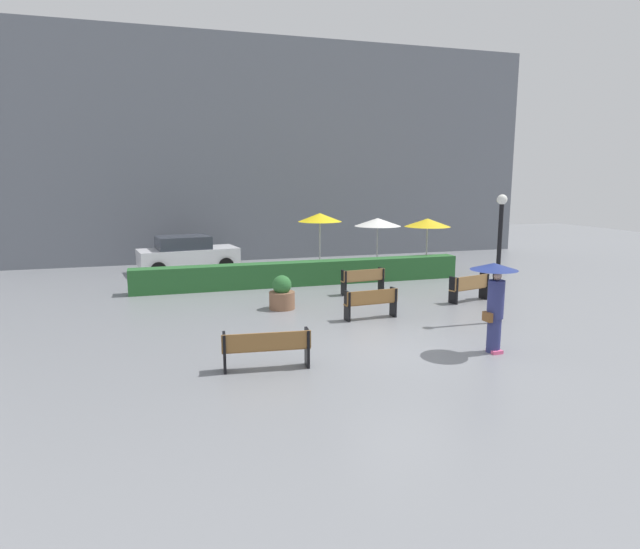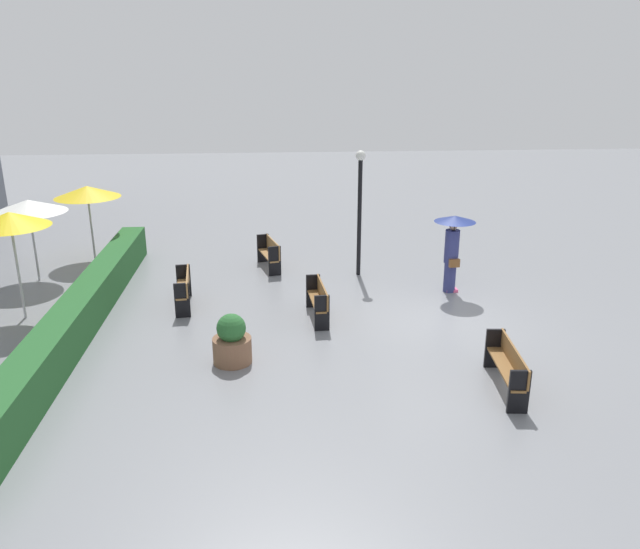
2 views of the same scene
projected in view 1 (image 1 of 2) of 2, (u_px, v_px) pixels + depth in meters
The scene contains 14 objects.
ground_plane at pixel (403, 350), 12.84m from camera, with size 60.00×60.00×0.00m, color gray.
bench_back_row at pixel (363, 279), 19.01m from camera, with size 1.62×0.52×0.88m.
bench_near_left at pixel (267, 347), 11.42m from camera, with size 1.90×0.55×0.84m.
bench_far_right at pixel (470, 286), 17.81m from camera, with size 1.56×0.72×0.88m.
bench_mid_center at pixel (371, 302), 15.58m from camera, with size 1.62×0.46×0.87m.
pedestrian_with_umbrella at pixel (495, 293), 12.41m from camera, with size 1.08×1.08×2.12m.
planter_pot at pixel (282, 294), 16.81m from camera, with size 0.80×0.80×1.06m.
lamp_post at pixel (499, 244), 14.87m from camera, with size 0.28×0.28×3.60m.
patio_umbrella_yellow at pixel (320, 218), 22.12m from camera, with size 1.80×1.80×2.63m.
patio_umbrella_white at pixel (378, 222), 23.57m from camera, with size 2.04×2.04×2.33m.
patio_umbrella_yellow_far at pixel (428, 223), 23.07m from camera, with size 1.97×1.97×2.34m.
hedge_strip at pixel (304, 273), 20.62m from camera, with size 12.72×0.70×0.90m, color #28602D.
building_facade at pixel (267, 151), 26.98m from camera, with size 28.00×1.20×10.78m, color slate.
parked_car at pixel (187, 253), 23.52m from camera, with size 4.42×2.48×1.57m.
Camera 1 is at (-5.46, -11.23, 4.01)m, focal length 30.27 mm.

